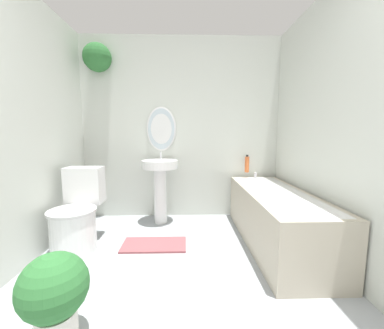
% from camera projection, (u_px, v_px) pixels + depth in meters
% --- Properties ---
extents(wall_back, '(2.73, 0.35, 2.40)m').
position_uv_depth(wall_back, '(173.00, 123.00, 3.16)').
color(wall_back, silver).
rests_on(wall_back, ground_plane).
extents(wall_right, '(0.06, 2.89, 2.40)m').
position_uv_depth(wall_right, '(350.00, 125.00, 1.83)').
color(wall_right, silver).
rests_on(wall_right, ground_plane).
extents(toilet, '(0.44, 0.64, 0.78)m').
position_uv_depth(toilet, '(77.00, 216.00, 2.34)').
color(toilet, white).
rests_on(toilet, ground_plane).
extents(pedestal_sink, '(0.45, 0.45, 0.91)m').
position_uv_depth(pedestal_sink, '(160.00, 179.00, 2.97)').
color(pedestal_sink, white).
rests_on(pedestal_sink, ground_plane).
extents(bathtub, '(0.61, 1.68, 0.63)m').
position_uv_depth(bathtub, '(276.00, 216.00, 2.42)').
color(bathtub, '#B2A893').
rests_on(bathtub, ground_plane).
extents(shampoo_bottle, '(0.06, 0.06, 0.23)m').
position_uv_depth(shampoo_bottle, '(247.00, 164.00, 3.11)').
color(shampoo_bottle, '#DB6633').
rests_on(shampoo_bottle, bathtub).
extents(potted_plant, '(0.36, 0.36, 0.50)m').
position_uv_depth(potted_plant, '(54.00, 292.00, 1.25)').
color(potted_plant, silver).
rests_on(potted_plant, ground_plane).
extents(bath_mat, '(0.65, 0.33, 0.02)m').
position_uv_depth(bath_mat, '(154.00, 245.00, 2.40)').
color(bath_mat, '#934C51').
rests_on(bath_mat, ground_plane).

